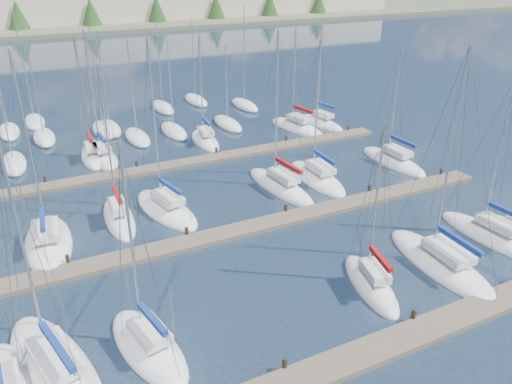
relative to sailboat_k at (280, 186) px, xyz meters
name	(u,v)px	position (x,y,z in m)	size (l,w,h in m)	color
ground	(114,94)	(-5.94, 38.75, -0.19)	(400.00, 400.00, 0.00)	#233346
dock_near	(363,355)	(-5.94, -19.23, -0.04)	(44.00, 1.93, 1.10)	#6B5E4C
dock_mid	(244,229)	(-5.94, -5.23, -0.04)	(44.00, 1.93, 1.10)	#6B5E4C
dock_far	(181,164)	(-5.94, 8.77, -0.04)	(44.00, 1.93, 1.10)	#6B5E4C
sailboat_k	(280,186)	(0.00, 0.00, 0.00)	(3.27, 9.30, 13.79)	white
sailboat_d	(371,284)	(-1.94, -14.73, 0.00)	(3.47, 6.74, 10.96)	white
sailboat_f	(490,236)	(9.21, -13.92, -0.01)	(2.83, 8.47, 12.05)	white
sailboat_r	(321,123)	(12.89, 13.47, 0.01)	(3.27, 7.57, 12.23)	white
sailboat_l	(317,178)	(3.84, 0.16, -0.01)	(3.20, 8.59, 12.81)	white
sailboat_p	(205,140)	(-1.50, 13.87, 0.00)	(2.91, 7.09, 12.00)	white
sailboat_h	(48,242)	(-18.81, -0.91, -0.01)	(3.77, 8.48, 13.82)	white
sailboat_c	(149,346)	(-15.35, -13.94, -0.01)	(3.81, 7.24, 11.75)	white
sailboat_e	(440,263)	(3.51, -14.91, -0.01)	(3.49, 9.41, 14.54)	white
sailboat_i	(119,217)	(-13.64, 0.51, 0.01)	(2.51, 7.49, 12.31)	white
sailboat_b	(55,370)	(-19.77, -13.48, -0.02)	(5.30, 10.32, 13.40)	white
sailboat_m	(393,161)	(12.53, 0.24, -0.01)	(2.74, 8.43, 11.76)	white
sailboat_o	(103,157)	(-12.31, 13.67, 0.01)	(2.75, 6.89, 12.95)	white
sailboat_q	(297,127)	(9.60, 13.45, -0.02)	(4.30, 8.55, 11.90)	white
sailboat_n	(92,157)	(-13.19, 14.31, 0.01)	(2.48, 6.88, 12.49)	white
sailboat_j	(166,209)	(-10.02, 0.30, -0.01)	(4.39, 8.67, 13.88)	white
distant_boats	(105,128)	(-10.28, 22.52, 0.10)	(36.93, 20.75, 13.30)	#9EA0A5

